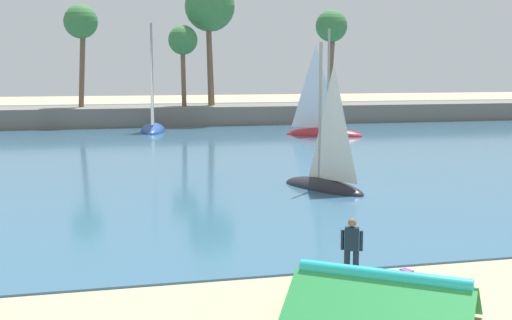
# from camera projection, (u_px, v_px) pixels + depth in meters

# --- Properties ---
(sea) EXTENTS (220.00, 88.40, 0.06)m
(sea) POSITION_uv_depth(u_px,v_px,m) (144.00, 129.00, 60.26)
(sea) COLOR #33607F
(sea) RESTS_ON ground
(palm_headland) EXTENTS (111.31, 6.00, 13.55)m
(palm_headland) POSITION_uv_depth(u_px,v_px,m) (115.00, 90.00, 63.36)
(palm_headland) COLOR slate
(palm_headland) RESTS_ON ground
(folded_kite) EXTENTS (4.54, 4.31, 1.14)m
(folded_kite) POSITION_uv_depth(u_px,v_px,m) (383.00, 289.00, 14.32)
(folded_kite) COLOR green
(folded_kite) RESTS_ON ground
(person_at_waterline) EXTENTS (0.50, 0.33, 1.67)m
(person_at_waterline) POSITION_uv_depth(u_px,v_px,m) (352.00, 249.00, 17.00)
(person_at_waterline) COLOR #141E33
(person_at_waterline) RESTS_ON ground
(backpack_by_trailer) EXTENTS (0.34, 0.35, 0.44)m
(backpack_by_trailer) POSITION_uv_depth(u_px,v_px,m) (406.00, 279.00, 16.83)
(backpack_by_trailer) COLOR purple
(backpack_by_trailer) RESTS_ON ground
(sailboat_mid_bay) EXTENTS (6.14, 5.00, 8.94)m
(sailboat_mid_bay) POSITION_uv_depth(u_px,v_px,m) (322.00, 125.00, 54.15)
(sailboat_mid_bay) COLOR red
(sailboat_mid_bay) RESTS_ON sea
(sailboat_toward_headland) EXTENTS (2.92, 6.91, 9.72)m
(sailboat_toward_headland) POSITION_uv_depth(u_px,v_px,m) (153.00, 121.00, 57.80)
(sailboat_toward_headland) COLOR #234793
(sailboat_toward_headland) RESTS_ON sea
(sailboat_far_left) EXTENTS (3.22, 4.92, 6.88)m
(sailboat_far_left) POSITION_uv_depth(u_px,v_px,m) (325.00, 175.00, 30.09)
(sailboat_far_left) COLOR black
(sailboat_far_left) RESTS_ON sea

